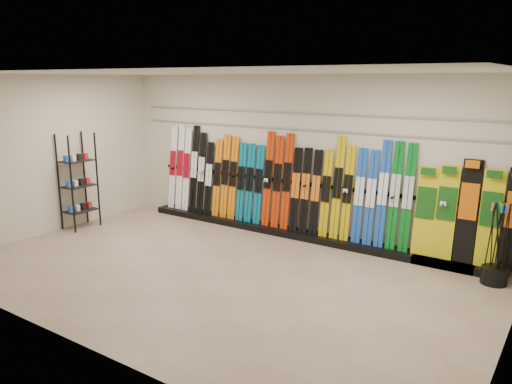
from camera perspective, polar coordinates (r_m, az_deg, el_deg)
The scene contains 12 objects.
floor at distance 7.77m, azimuth -4.62°, elevation -9.24°, with size 8.00×8.00×0.00m, color tan.
back_wall at distance 9.39m, azimuth 4.78°, elevation 4.12°, with size 8.00×8.00×0.00m, color beige.
left_wall at distance 10.30m, azimuth -22.50°, elevation 3.96°, with size 5.00×5.00×0.00m, color beige.
ceiling at distance 7.21m, azimuth -5.06°, elevation 13.47°, with size 8.00×8.00×0.00m, color silver.
ski_rack_base at distance 9.42m, azimuth 5.16°, elevation -4.86°, with size 8.00×0.40×0.12m, color black.
skis at distance 9.58m, azimuth 1.89°, elevation 1.07°, with size 5.38×0.25×1.83m.
snowboards at distance 8.34m, azimuth 22.95°, elevation -2.39°, with size 1.58×0.25×1.60m.
accessory_rack at distance 10.42m, azimuth -19.64°, elevation 1.17°, with size 0.40×0.60×1.89m, color black.
pole_bin at distance 8.11m, azimuth 25.57°, elevation -8.60°, with size 0.37×0.37×0.25m, color black.
ski_poles at distance 7.97m, azimuth 25.95°, elevation -5.31°, with size 0.28×0.29×1.18m.
slatwall_rail_0 at distance 9.31m, azimuth 4.78°, elevation 7.15°, with size 7.60×0.02×0.03m, color gray.
slatwall_rail_1 at distance 9.29m, azimuth 4.82°, elevation 8.99°, with size 7.60×0.02×0.03m, color gray.
Camera 1 is at (4.53, -5.60, 2.91)m, focal length 35.00 mm.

